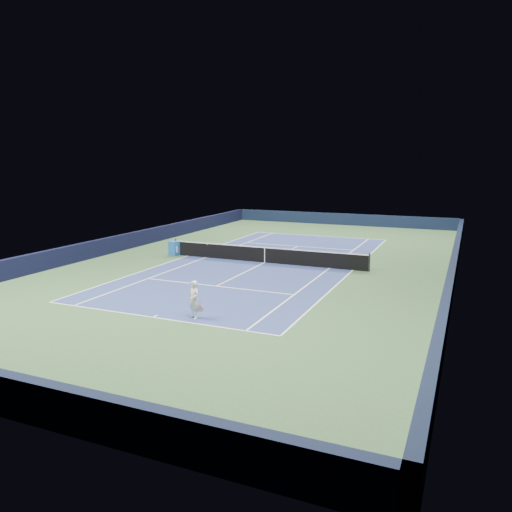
% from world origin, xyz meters
% --- Properties ---
extents(ground, '(40.00, 40.00, 0.00)m').
position_xyz_m(ground, '(0.00, 0.00, 0.00)').
color(ground, '#30502C').
rests_on(ground, ground).
extents(wall_far, '(22.00, 0.35, 1.10)m').
position_xyz_m(wall_far, '(0.00, 19.82, 0.55)').
color(wall_far, '#101932').
rests_on(wall_far, ground).
extents(wall_right, '(0.35, 40.00, 1.10)m').
position_xyz_m(wall_right, '(10.82, 0.00, 0.55)').
color(wall_right, black).
rests_on(wall_right, ground).
extents(wall_left, '(0.35, 40.00, 1.10)m').
position_xyz_m(wall_left, '(-10.82, 0.00, 0.55)').
color(wall_left, black).
rests_on(wall_left, ground).
extents(court_surface, '(10.97, 23.77, 0.01)m').
position_xyz_m(court_surface, '(0.00, 0.00, 0.00)').
color(court_surface, navy).
rests_on(court_surface, ground).
extents(baseline_far, '(10.97, 0.08, 0.00)m').
position_xyz_m(baseline_far, '(0.00, 11.88, 0.01)').
color(baseline_far, white).
rests_on(baseline_far, ground).
extents(baseline_near, '(10.97, 0.08, 0.00)m').
position_xyz_m(baseline_near, '(0.00, -11.88, 0.01)').
color(baseline_near, white).
rests_on(baseline_near, ground).
extents(sideline_doubles_right, '(0.08, 23.77, 0.00)m').
position_xyz_m(sideline_doubles_right, '(5.49, 0.00, 0.01)').
color(sideline_doubles_right, white).
rests_on(sideline_doubles_right, ground).
extents(sideline_doubles_left, '(0.08, 23.77, 0.00)m').
position_xyz_m(sideline_doubles_left, '(-5.49, 0.00, 0.01)').
color(sideline_doubles_left, white).
rests_on(sideline_doubles_left, ground).
extents(sideline_singles_right, '(0.08, 23.77, 0.00)m').
position_xyz_m(sideline_singles_right, '(4.12, 0.00, 0.01)').
color(sideline_singles_right, white).
rests_on(sideline_singles_right, ground).
extents(sideline_singles_left, '(0.08, 23.77, 0.00)m').
position_xyz_m(sideline_singles_left, '(-4.12, 0.00, 0.01)').
color(sideline_singles_left, white).
rests_on(sideline_singles_left, ground).
extents(service_line_far, '(8.23, 0.08, 0.00)m').
position_xyz_m(service_line_far, '(0.00, 6.40, 0.01)').
color(service_line_far, white).
rests_on(service_line_far, ground).
extents(service_line_near, '(8.23, 0.08, 0.00)m').
position_xyz_m(service_line_near, '(0.00, -6.40, 0.01)').
color(service_line_near, white).
rests_on(service_line_near, ground).
extents(center_service_line, '(0.08, 12.80, 0.00)m').
position_xyz_m(center_service_line, '(0.00, 0.00, 0.01)').
color(center_service_line, white).
rests_on(center_service_line, ground).
extents(center_mark_far, '(0.08, 0.30, 0.00)m').
position_xyz_m(center_mark_far, '(0.00, 11.73, 0.01)').
color(center_mark_far, white).
rests_on(center_mark_far, ground).
extents(center_mark_near, '(0.08, 0.30, 0.00)m').
position_xyz_m(center_mark_near, '(0.00, -11.73, 0.01)').
color(center_mark_near, white).
rests_on(center_mark_near, ground).
extents(tennis_net, '(12.90, 0.10, 1.07)m').
position_xyz_m(tennis_net, '(0.00, 0.00, 0.50)').
color(tennis_net, black).
rests_on(tennis_net, ground).
extents(sponsor_cube, '(0.67, 0.63, 0.96)m').
position_xyz_m(sponsor_cube, '(-6.40, -0.21, 0.48)').
color(sponsor_cube, blue).
rests_on(sponsor_cube, ground).
extents(tennis_player, '(0.78, 1.31, 2.90)m').
position_xyz_m(tennis_player, '(1.59, -11.30, 0.77)').
color(tennis_player, white).
rests_on(tennis_player, ground).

